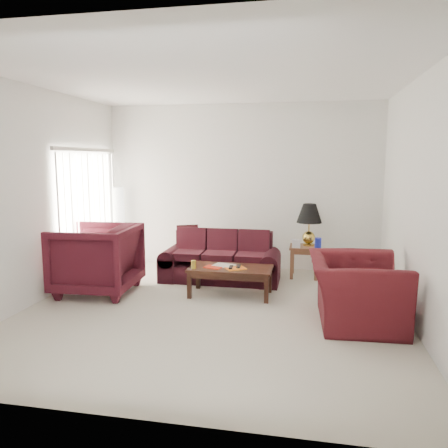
% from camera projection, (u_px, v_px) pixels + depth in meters
% --- Properties ---
extents(floor, '(5.00, 5.00, 0.00)m').
position_uv_depth(floor, '(212.00, 311.00, 5.81)').
color(floor, beige).
rests_on(floor, ground).
extents(blinds, '(0.10, 2.00, 2.16)m').
position_uv_depth(blinds, '(89.00, 214.00, 7.37)').
color(blinds, silver).
rests_on(blinds, ground).
extents(sofa, '(1.95, 0.87, 0.79)m').
position_uv_depth(sofa, '(220.00, 257.00, 7.22)').
color(sofa, black).
rests_on(sofa, ground).
extents(throw_pillow, '(0.42, 0.33, 0.39)m').
position_uv_depth(throw_pillow, '(188.00, 235.00, 7.88)').
color(throw_pillow, black).
rests_on(throw_pillow, sofa).
extents(end_table, '(0.51, 0.51, 0.54)m').
position_uv_depth(end_table, '(304.00, 261.00, 7.48)').
color(end_table, '#4E2A1B').
rests_on(end_table, ground).
extents(table_lamp, '(0.56, 0.56, 0.72)m').
position_uv_depth(table_lamp, '(309.00, 225.00, 7.44)').
color(table_lamp, gold).
rests_on(table_lamp, end_table).
extents(clock, '(0.14, 0.06, 0.13)m').
position_uv_depth(clock, '(296.00, 244.00, 7.28)').
color(clock, silver).
rests_on(clock, end_table).
extents(blue_canister, '(0.14, 0.14, 0.18)m').
position_uv_depth(blue_canister, '(318.00, 243.00, 7.24)').
color(blue_canister, '#18229E').
rests_on(blue_canister, end_table).
extents(picture_frame, '(0.14, 0.17, 0.05)m').
position_uv_depth(picture_frame, '(294.00, 240.00, 7.62)').
color(picture_frame, silver).
rests_on(picture_frame, end_table).
extents(floor_lamp, '(0.29, 0.29, 1.50)m').
position_uv_depth(floor_lamp, '(119.00, 226.00, 8.26)').
color(floor_lamp, silver).
rests_on(floor_lamp, ground).
extents(armchair_left, '(1.20, 1.17, 1.04)m').
position_uv_depth(armchair_left, '(97.00, 259.00, 6.55)').
color(armchair_left, '#3A0D16').
rests_on(armchair_left, ground).
extents(armchair_right, '(1.15, 1.30, 0.82)m').
position_uv_depth(armchair_right, '(356.00, 291.00, 5.34)').
color(armchair_right, '#451015').
rests_on(armchair_right, ground).
extents(coffee_table, '(1.36, 1.01, 0.43)m').
position_uv_depth(coffee_table, '(230.00, 281.00, 6.46)').
color(coffee_table, black).
rests_on(coffee_table, ground).
extents(magazine_red, '(0.29, 0.25, 0.01)m').
position_uv_depth(magazine_red, '(214.00, 267.00, 6.41)').
color(magazine_red, '#B72512').
rests_on(magazine_red, coffee_table).
extents(magazine_white, '(0.35, 0.30, 0.02)m').
position_uv_depth(magazine_white, '(224.00, 265.00, 6.50)').
color(magazine_white, white).
rests_on(magazine_white, coffee_table).
extents(magazine_orange, '(0.34, 0.32, 0.02)m').
position_uv_depth(magazine_orange, '(236.00, 268.00, 6.33)').
color(magazine_orange, orange).
rests_on(magazine_orange, coffee_table).
extents(remote_a, '(0.06, 0.18, 0.02)m').
position_uv_depth(remote_a, '(231.00, 267.00, 6.33)').
color(remote_a, black).
rests_on(remote_a, coffee_table).
extents(remote_b, '(0.06, 0.17, 0.02)m').
position_uv_depth(remote_b, '(239.00, 266.00, 6.37)').
color(remote_b, black).
rests_on(remote_b, coffee_table).
extents(yellow_glass, '(0.09, 0.09, 0.12)m').
position_uv_depth(yellow_glass, '(194.00, 264.00, 6.35)').
color(yellow_glass, gold).
rests_on(yellow_glass, coffee_table).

